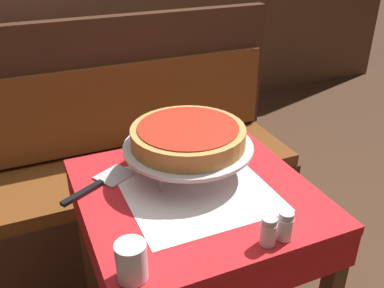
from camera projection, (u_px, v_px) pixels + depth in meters
dining_table_front at (196, 216)px, 1.34m from camera, size 0.68×0.68×0.74m
dining_table_rear at (38, 72)px, 2.61m from camera, size 0.78×0.78×0.74m
booth_bench at (125, 191)px, 2.01m from camera, size 1.59×0.47×1.10m
pizza_pan_stand at (188, 147)px, 1.34m from camera, size 0.41×0.41×0.10m
deep_dish_pizza at (188, 136)px, 1.32m from camera, size 0.36×0.36×0.06m
pizza_server at (100, 184)px, 1.31m from camera, size 0.25×0.17×0.01m
water_glass_near at (131, 261)px, 0.96m from camera, size 0.07×0.07×0.10m
salt_shaker at (268, 231)px, 1.06m from camera, size 0.04×0.04×0.08m
pepper_shaker at (285, 226)px, 1.08m from camera, size 0.04×0.04×0.08m
napkin_holder at (175, 133)px, 1.53m from camera, size 0.10×0.05×0.09m
condiment_caddy at (41, 50)px, 2.51m from camera, size 0.14×0.14×0.16m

